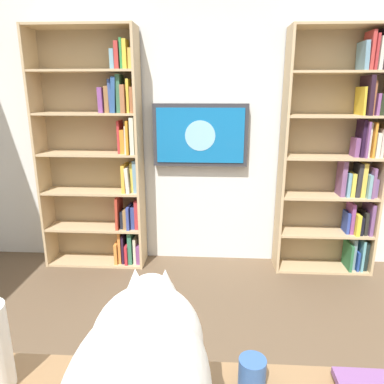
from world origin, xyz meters
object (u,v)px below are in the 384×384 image
Objects in this scene: bookshelf_left at (343,157)px; cat at (141,381)px; wall_mounted_tv at (200,135)px; bookshelf_right at (103,156)px; coffee_mug at (252,374)px.

bookshelf_left reaches higher than cat.
wall_mounted_tv is at bearing -90.78° from cat.
bookshelf_right is 2.65m from cat.
cat is (-0.85, 2.51, -0.07)m from bookshelf_right.
bookshelf_right reaches higher than bookshelf_left.
bookshelf_right is at bearing 5.31° from wall_mounted_tv.
coffee_mug is (-1.12, 2.30, -0.22)m from bookshelf_right.
bookshelf_right is 2.57m from coffee_mug.
cat is at bearing 62.77° from bookshelf_left.
coffee_mug is at bearing 95.79° from wall_mounted_tv.
wall_mounted_tv is at bearing -174.69° from bookshelf_right.
coffee_mug is at bearing 116.02° from bookshelf_right.
coffee_mug is (-0.24, 2.39, -0.41)m from wall_mounted_tv.
cat is (0.04, 2.59, -0.25)m from wall_mounted_tv.
bookshelf_left reaches higher than wall_mounted_tv.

